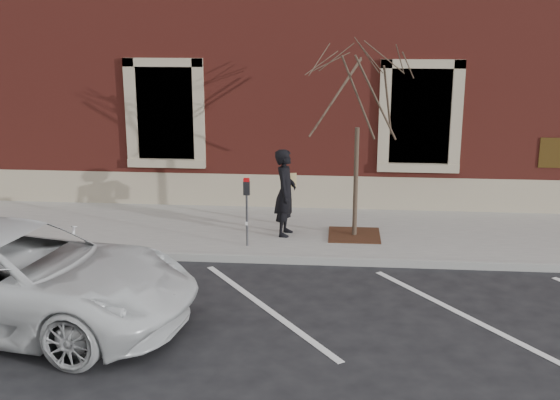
# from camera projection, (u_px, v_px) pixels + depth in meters

# --- Properties ---
(ground) EXTENTS (120.00, 120.00, 0.00)m
(ground) POSITION_uv_depth(u_px,v_px,m) (277.00, 262.00, 13.69)
(ground) COLOR #28282B
(ground) RESTS_ON ground
(sidewalk_near) EXTENTS (40.00, 3.50, 0.15)m
(sidewalk_near) POSITION_uv_depth(u_px,v_px,m) (285.00, 232.00, 15.36)
(sidewalk_near) COLOR #ABA8A1
(sidewalk_near) RESTS_ON ground
(curb_near) EXTENTS (40.00, 0.12, 0.15)m
(curb_near) POSITION_uv_depth(u_px,v_px,m) (277.00, 259.00, 13.63)
(curb_near) COLOR #9E9E99
(curb_near) RESTS_ON ground
(parking_stripes) EXTENTS (28.00, 4.40, 0.01)m
(parking_stripes) POSITION_uv_depth(u_px,v_px,m) (265.00, 308.00, 11.57)
(parking_stripes) COLOR silver
(parking_stripes) RESTS_ON ground
(building_civic) EXTENTS (40.00, 8.62, 8.00)m
(building_civic) POSITION_uv_depth(u_px,v_px,m) (302.00, 39.00, 20.12)
(building_civic) COLOR maroon
(building_civic) RESTS_ON ground
(man) EXTENTS (0.52, 0.72, 1.84)m
(man) POSITION_uv_depth(u_px,v_px,m) (285.00, 193.00, 14.68)
(man) COLOR black
(man) RESTS_ON sidewalk_near
(parking_meter) EXTENTS (0.13, 0.10, 1.40)m
(parking_meter) POSITION_uv_depth(u_px,v_px,m) (247.00, 199.00, 13.97)
(parking_meter) COLOR #595B60
(parking_meter) RESTS_ON sidewalk_near
(tree_grate) EXTENTS (1.08, 1.08, 0.03)m
(tree_grate) POSITION_uv_depth(u_px,v_px,m) (354.00, 235.00, 14.84)
(tree_grate) COLOR #482117
(tree_grate) RESTS_ON sidewalk_near
(sapling) EXTENTS (2.52, 2.52, 4.20)m
(sapling) POSITION_uv_depth(u_px,v_px,m) (358.00, 96.00, 14.09)
(sapling) COLOR #46392A
(sapling) RESTS_ON sidewalk_near
(white_truck) EXTENTS (5.96, 3.47, 1.56)m
(white_truck) POSITION_uv_depth(u_px,v_px,m) (17.00, 276.00, 10.81)
(white_truck) COLOR silver
(white_truck) RESTS_ON ground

